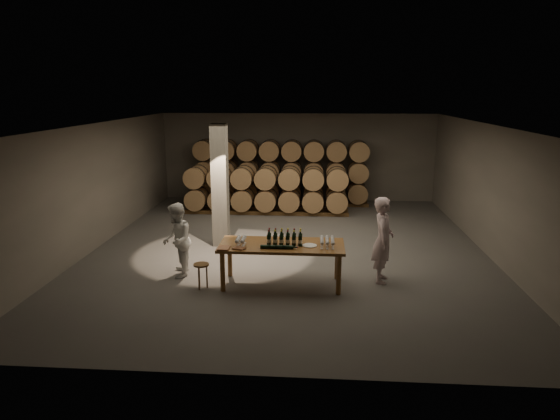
# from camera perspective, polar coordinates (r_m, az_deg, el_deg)

# --- Properties ---
(room) EXTENTS (12.00, 12.00, 12.00)m
(room) POSITION_cam_1_polar(r_m,az_deg,el_deg) (13.08, -6.86, 2.77)
(room) COLOR #595553
(room) RESTS_ON ground
(tasting_table) EXTENTS (2.60, 1.10, 0.90)m
(tasting_table) POSITION_cam_1_polar(r_m,az_deg,el_deg) (10.45, 0.19, -4.46)
(tasting_table) COLOR brown
(tasting_table) RESTS_ON ground
(barrel_stack_back) EXTENTS (6.26, 0.95, 2.31)m
(barrel_stack_back) POSITION_cam_1_polar(r_m,az_deg,el_deg) (17.88, 0.11, 4.45)
(barrel_stack_back) COLOR brown
(barrel_stack_back) RESTS_ON ground
(barrel_stack_front) EXTENTS (5.48, 0.95, 1.57)m
(barrel_stack_front) POSITION_cam_1_polar(r_m,az_deg,el_deg) (16.61, -1.58, 2.44)
(barrel_stack_front) COLOR brown
(barrel_stack_front) RESTS_ON ground
(bottle_cluster) EXTENTS (0.73, 0.23, 0.33)m
(bottle_cluster) POSITION_cam_1_polar(r_m,az_deg,el_deg) (10.35, 0.53, -3.35)
(bottle_cluster) COLOR black
(bottle_cluster) RESTS_ON tasting_table
(lying_bottles) EXTENTS (0.76, 0.08, 0.08)m
(lying_bottles) POSITION_cam_1_polar(r_m,az_deg,el_deg) (10.10, -0.30, -4.24)
(lying_bottles) COLOR black
(lying_bottles) RESTS_ON tasting_table
(glass_cluster_left) EXTENTS (0.20, 0.42, 0.18)m
(glass_cluster_left) POSITION_cam_1_polar(r_m,az_deg,el_deg) (10.33, -4.51, -3.37)
(glass_cluster_left) COLOR silver
(glass_cluster_left) RESTS_ON tasting_table
(glass_cluster_right) EXTENTS (0.30, 0.52, 0.16)m
(glass_cluster_right) POSITION_cam_1_polar(r_m,az_deg,el_deg) (10.33, 5.42, -3.48)
(glass_cluster_right) COLOR silver
(glass_cluster_right) RESTS_ON tasting_table
(plate) EXTENTS (0.30, 0.30, 0.02)m
(plate) POSITION_cam_1_polar(r_m,az_deg,el_deg) (10.32, 3.42, -4.07)
(plate) COLOR white
(plate) RESTS_ON tasting_table
(notebook_near) EXTENTS (0.28, 0.25, 0.03)m
(notebook_near) POSITION_cam_1_polar(r_m,az_deg,el_deg) (10.15, -4.71, -4.36)
(notebook_near) COLOR brown
(notebook_near) RESTS_ON tasting_table
(notebook_corner) EXTENTS (0.24, 0.30, 0.03)m
(notebook_corner) POSITION_cam_1_polar(r_m,az_deg,el_deg) (10.20, -6.46, -4.33)
(notebook_corner) COLOR brown
(notebook_corner) RESTS_ON tasting_table
(pen) EXTENTS (0.14, 0.04, 0.01)m
(pen) POSITION_cam_1_polar(r_m,az_deg,el_deg) (10.07, -4.32, -4.56)
(pen) COLOR black
(pen) RESTS_ON tasting_table
(stool) EXTENTS (0.32, 0.32, 0.53)m
(stool) POSITION_cam_1_polar(r_m,az_deg,el_deg) (10.51, -8.98, -6.60)
(stool) COLOR brown
(stool) RESTS_ON ground
(person_man) EXTENTS (0.54, 0.74, 1.86)m
(person_man) POSITION_cam_1_polar(r_m,az_deg,el_deg) (10.83, 11.69, -3.36)
(person_man) COLOR beige
(person_man) RESTS_ON ground
(person_woman) EXTENTS (0.77, 0.91, 1.65)m
(person_woman) POSITION_cam_1_polar(r_m,az_deg,el_deg) (11.17, -11.71, -3.40)
(person_woman) COLOR white
(person_woman) RESTS_ON ground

